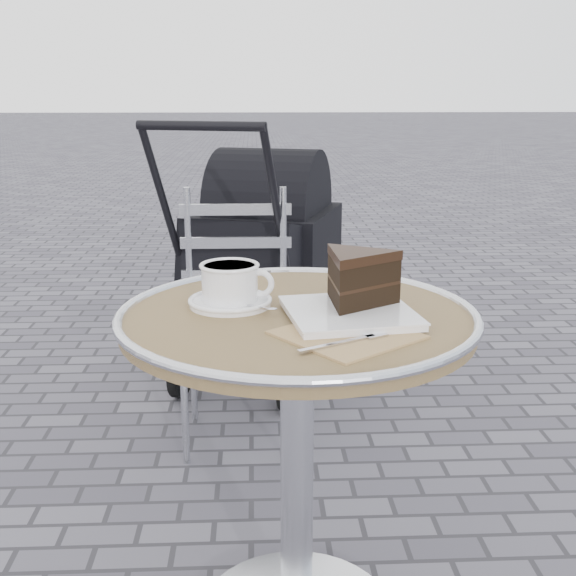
{
  "coord_description": "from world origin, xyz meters",
  "views": [
    {
      "loc": [
        -0.08,
        -1.36,
        1.16
      ],
      "look_at": [
        -0.02,
        0.01,
        0.78
      ],
      "focal_mm": 45.0,
      "sensor_mm": 36.0,
      "label": 1
    }
  ],
  "objects_px": {
    "cappuccino_set": "(231,287)",
    "cake_plate_set": "(355,286)",
    "bistro_chair": "(236,285)",
    "cafe_table": "(297,390)",
    "baby_stroller": "(261,260)"
  },
  "relations": [
    {
      "from": "bistro_chair",
      "to": "baby_stroller",
      "type": "relative_size",
      "value": 0.76
    },
    {
      "from": "cake_plate_set",
      "to": "bistro_chair",
      "type": "distance_m",
      "value": 1.07
    },
    {
      "from": "bistro_chair",
      "to": "cafe_table",
      "type": "bearing_deg",
      "value": -81.32
    },
    {
      "from": "cake_plate_set",
      "to": "baby_stroller",
      "type": "bearing_deg",
      "value": 87.59
    },
    {
      "from": "cake_plate_set",
      "to": "cafe_table",
      "type": "bearing_deg",
      "value": 163.08
    },
    {
      "from": "bistro_chair",
      "to": "baby_stroller",
      "type": "height_order",
      "value": "baby_stroller"
    },
    {
      "from": "baby_stroller",
      "to": "cappuccino_set",
      "type": "bearing_deg",
      "value": -74.81
    },
    {
      "from": "cappuccino_set",
      "to": "cake_plate_set",
      "type": "bearing_deg",
      "value": -9.64
    },
    {
      "from": "cafe_table",
      "to": "baby_stroller",
      "type": "bearing_deg",
      "value": 92.02
    },
    {
      "from": "cappuccino_set",
      "to": "baby_stroller",
      "type": "relative_size",
      "value": 0.16
    },
    {
      "from": "cafe_table",
      "to": "bistro_chair",
      "type": "relative_size",
      "value": 0.88
    },
    {
      "from": "cafe_table",
      "to": "cappuccino_set",
      "type": "bearing_deg",
      "value": 155.78
    },
    {
      "from": "baby_stroller",
      "to": "bistro_chair",
      "type": "bearing_deg",
      "value": -81.0
    },
    {
      "from": "cafe_table",
      "to": "cake_plate_set",
      "type": "relative_size",
      "value": 1.96
    },
    {
      "from": "cake_plate_set",
      "to": "bistro_chair",
      "type": "bearing_deg",
      "value": 95.94
    }
  ]
}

